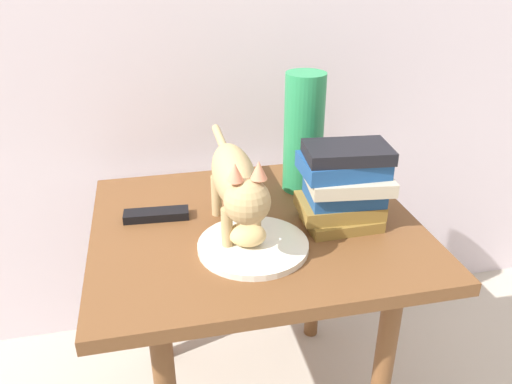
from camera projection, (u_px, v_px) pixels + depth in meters
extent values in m
cube|color=brown|center=(256.00, 229.00, 1.18)|extent=(0.74, 0.63, 0.03)
cylinder|color=brown|center=(381.00, 381.00, 1.14)|extent=(0.04, 0.04, 0.55)
cylinder|color=brown|center=(159.00, 283.00, 1.47)|extent=(0.04, 0.04, 0.55)
cylinder|color=brown|center=(315.00, 263.00, 1.56)|extent=(0.04, 0.04, 0.55)
cylinder|color=silver|center=(253.00, 246.00, 1.07)|extent=(0.23, 0.23, 0.01)
ellipsoid|color=#E0BC7A|center=(247.00, 234.00, 1.05)|extent=(0.10, 0.08, 0.05)
cylinder|color=tan|center=(256.00, 227.00, 1.05)|extent=(0.02, 0.02, 0.10)
cylinder|color=tan|center=(227.00, 230.00, 1.04)|extent=(0.02, 0.02, 0.10)
cylinder|color=tan|center=(242.00, 193.00, 1.19)|extent=(0.02, 0.02, 0.10)
cylinder|color=tan|center=(216.00, 196.00, 1.18)|extent=(0.02, 0.02, 0.10)
ellipsoid|color=tan|center=(234.00, 175.00, 1.09)|extent=(0.09, 0.26, 0.11)
sphere|color=tan|center=(247.00, 201.00, 0.95)|extent=(0.09, 0.09, 0.09)
cone|color=#DD8460|center=(259.00, 170.00, 0.92)|extent=(0.03, 0.03, 0.03)
cone|color=#DD8460|center=(235.00, 172.00, 0.91)|extent=(0.03, 0.03, 0.03)
cylinder|color=tan|center=(220.00, 138.00, 1.26)|extent=(0.02, 0.16, 0.02)
cube|color=olive|center=(341.00, 220.00, 1.15)|extent=(0.17, 0.12, 0.03)
cube|color=olive|center=(339.00, 206.00, 1.15)|extent=(0.19, 0.13, 0.03)
cube|color=#1E4C8C|center=(344.00, 192.00, 1.14)|extent=(0.17, 0.13, 0.04)
cube|color=#BCB299|center=(349.00, 182.00, 1.11)|extent=(0.19, 0.14, 0.03)
cube|color=#1E4C8C|center=(343.00, 165.00, 1.11)|extent=(0.18, 0.13, 0.04)
cube|color=black|center=(348.00, 152.00, 1.09)|extent=(0.19, 0.14, 0.03)
cylinder|color=#288C51|center=(304.00, 133.00, 1.27)|extent=(0.10, 0.10, 0.30)
cylinder|color=silver|center=(238.00, 180.00, 1.28)|extent=(0.07, 0.07, 0.08)
cylinder|color=silver|center=(238.00, 187.00, 1.29)|extent=(0.06, 0.06, 0.04)
cube|color=black|center=(156.00, 215.00, 1.18)|extent=(0.15, 0.05, 0.02)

